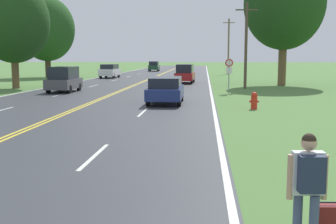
# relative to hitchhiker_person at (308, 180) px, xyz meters

# --- Properties ---
(hitchhiker_person) EXTENTS (0.56, 0.41, 1.64)m
(hitchhiker_person) POSITION_rel_hitchhiker_person_xyz_m (0.00, 0.00, 0.00)
(hitchhiker_person) COLOR #475175
(hitchhiker_person) RESTS_ON ground
(fire_hydrant) EXTENTS (0.48, 0.32, 0.88)m
(fire_hydrant) POSITION_rel_hitchhiker_person_xyz_m (1.12, 15.95, -0.56)
(fire_hydrant) COLOR red
(fire_hydrant) RESTS_ON ground
(traffic_sign) EXTENTS (0.60, 0.10, 2.53)m
(traffic_sign) POSITION_rel_hitchhiker_person_xyz_m (0.34, 25.09, 0.90)
(traffic_sign) COLOR gray
(traffic_sign) RESTS_ON ground
(utility_pole_midground) EXTENTS (1.80, 0.24, 7.07)m
(utility_pole_midground) POSITION_rel_hitchhiker_person_xyz_m (1.98, 29.91, 2.68)
(utility_pole_midground) COLOR brown
(utility_pole_midground) RESTS_ON ground
(utility_pole_far) EXTENTS (1.80, 0.24, 8.34)m
(utility_pole_far) POSITION_rel_hitchhiker_person_xyz_m (2.18, 59.45, 3.32)
(utility_pole_far) COLOR brown
(utility_pole_far) RESTS_ON ground
(tree_left_verge) EXTENTS (7.09, 7.09, 10.23)m
(tree_left_verge) POSITION_rel_hitchhiker_person_xyz_m (-21.54, 47.26, 5.13)
(tree_left_verge) COLOR #473828
(tree_left_verge) RESTS_ON ground
(tree_behind_sign) EXTENTS (5.98, 5.98, 9.00)m
(tree_behind_sign) POSITION_rel_hitchhiker_person_xyz_m (-17.29, 28.53, 4.54)
(tree_behind_sign) COLOR brown
(tree_behind_sign) RESTS_ON ground
(tree_right_cluster) EXTENTS (7.36, 7.36, 11.74)m
(tree_right_cluster) POSITION_rel_hitchhiker_person_xyz_m (5.78, 34.42, 6.47)
(tree_right_cluster) COLOR brown
(tree_right_cluster) RESTS_ON ground
(car_dark_blue_suv_approaching) EXTENTS (1.91, 4.50, 1.51)m
(car_dark_blue_suv_approaching) POSITION_rel_hitchhiker_person_xyz_m (-3.62, 18.17, -0.18)
(car_dark_blue_suv_approaching) COLOR black
(car_dark_blue_suv_approaching) RESTS_ON ground
(car_dark_grey_van_mid_near) EXTENTS (1.79, 3.92, 1.92)m
(car_dark_grey_van_mid_near) POSITION_rel_hitchhiker_person_xyz_m (-12.00, 25.27, -0.03)
(car_dark_grey_van_mid_near) COLOR black
(car_dark_grey_van_mid_near) RESTS_ON ground
(car_red_suv_mid_far) EXTENTS (1.94, 4.51, 1.91)m
(car_red_suv_mid_far) POSITION_rel_hitchhiker_person_xyz_m (-3.37, 36.84, -0.01)
(car_red_suv_mid_far) COLOR black
(car_red_suv_mid_far) RESTS_ON ground
(car_white_suv_receding) EXTENTS (2.00, 4.26, 1.72)m
(car_white_suv_receding) POSITION_rel_hitchhiker_person_xyz_m (-13.27, 46.40, -0.08)
(car_white_suv_receding) COLOR black
(car_white_suv_receding) RESTS_ON ground
(car_dark_green_suv_distant) EXTENTS (1.96, 4.77, 1.80)m
(car_dark_green_suv_distant) POSITION_rel_hitchhiker_person_xyz_m (-10.64, 71.32, -0.06)
(car_dark_green_suv_distant) COLOR black
(car_dark_green_suv_distant) RESTS_ON ground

